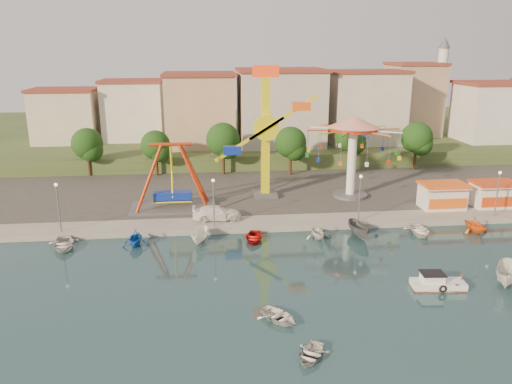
{
  "coord_description": "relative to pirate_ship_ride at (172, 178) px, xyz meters",
  "views": [
    {
      "loc": [
        -8.85,
        -37.87,
        19.2
      ],
      "look_at": [
        -3.35,
        14.0,
        4.0
      ],
      "focal_mm": 35.0,
      "sensor_mm": 36.0,
      "label": 1
    }
  ],
  "objects": [
    {
      "name": "tree_3",
      "position": [
        16.69,
        14.77,
        1.16
      ],
      "size": [
        4.68,
        4.68,
        7.32
      ],
      "color": "#382314",
      "rests_on": "quay_deck"
    },
    {
      "name": "lamp_post_2",
      "position": [
        20.69,
        -6.59,
        -1.29
      ],
      "size": [
        0.14,
        0.14,
        5.0
      ],
      "primitive_type": "cylinder",
      "color": "#59595E",
      "rests_on": "quay_deck"
    },
    {
      "name": "kamikaze_tower",
      "position": [
        11.99,
        3.73,
        3.97
      ],
      "size": [
        8.67,
        3.1,
        16.5
      ],
      "color": "#59595E",
      "rests_on": "quay_deck"
    },
    {
      "name": "skiff",
      "position": [
        28.81,
        -21.78,
        -3.52
      ],
      "size": [
        4.0,
        4.7,
        1.75
      ],
      "primitive_type": "imported",
      "rotation": [
        0.0,
        0.0,
        -0.61
      ],
      "color": "white",
      "rests_on": "ground"
    },
    {
      "name": "tree_0",
      "position": [
        -13.31,
        17.38,
        1.08
      ],
      "size": [
        4.6,
        4.6,
        7.19
      ],
      "color": "#382314",
      "rests_on": "quay_deck"
    },
    {
      "name": "building_0",
      "position": [
        -20.68,
        26.47,
        4.54
      ],
      "size": [
        9.26,
        9.53,
        11.87
      ],
      "primitive_type": "cube",
      "color": "beige",
      "rests_on": "hill_terrace"
    },
    {
      "name": "tree_1",
      "position": [
        -3.31,
        16.65,
        0.81
      ],
      "size": [
        4.35,
        4.35,
        6.8
      ],
      "color": "#382314",
      "rests_on": "quay_deck"
    },
    {
      "name": "minaret",
      "position": [
        48.69,
        34.41,
        8.15
      ],
      "size": [
        2.8,
        2.8,
        18.0
      ],
      "color": "silver",
      "rests_on": "hill_terrace"
    },
    {
      "name": "moored_boat_6",
      "position": [
        26.44,
        -9.79,
        -4.0
      ],
      "size": [
        3.11,
        4.1,
        0.8
      ],
      "primitive_type": "imported",
      "rotation": [
        0.0,
        0.0,
        -0.1
      ],
      "color": "white",
      "rests_on": "ground"
    },
    {
      "name": "rowboat_a",
      "position": [
        8.89,
        -25.49,
        -4.06
      ],
      "size": [
        3.79,
        3.97,
        0.67
      ],
      "primitive_type": "imported",
      "rotation": [
        0.0,
        0.0,
        0.65
      ],
      "color": "white",
      "rests_on": "ground"
    },
    {
      "name": "tree_5",
      "position": [
        36.69,
        15.94,
        1.31
      ],
      "size": [
        4.83,
        4.83,
        7.54
      ],
      "color": "#382314",
      "rests_on": "quay_deck"
    },
    {
      "name": "lamp_post_1",
      "position": [
        4.69,
        -6.59,
        -1.29
      ],
      "size": [
        0.14,
        0.14,
        5.0
      ],
      "primitive_type": "cylinder",
      "color": "#59595E",
      "rests_on": "quay_deck"
    },
    {
      "name": "moored_boat_0",
      "position": [
        -10.3,
        -9.79,
        -3.97
      ],
      "size": [
        3.78,
        4.68,
        0.86
      ],
      "primitive_type": "imported",
      "rotation": [
        0.0,
        0.0,
        0.22
      ],
      "color": "silver",
      "rests_on": "ground"
    },
    {
      "name": "lamp_post_3",
      "position": [
        36.69,
        -6.59,
        -1.29
      ],
      "size": [
        0.14,
        0.14,
        5.0
      ],
      "primitive_type": "cylinder",
      "color": "#59595E",
      "rests_on": "quay_deck"
    },
    {
      "name": "lamp_post_0",
      "position": [
        -11.31,
        -6.59,
        -1.29
      ],
      "size": [
        0.14,
        0.14,
        5.0
      ],
      "primitive_type": "cylinder",
      "color": "#59595E",
      "rests_on": "quay_deck"
    },
    {
      "name": "tree_2",
      "position": [
        6.69,
        16.22,
        1.52
      ],
      "size": [
        5.02,
        5.02,
        7.85
      ],
      "color": "#382314",
      "rests_on": "quay_deck"
    },
    {
      "name": "rowboat_b",
      "position": [
        10.23,
        -30.27,
        -4.09
      ],
      "size": [
        3.32,
        3.63,
        0.61
      ],
      "primitive_type": "imported",
      "rotation": [
        0.0,
        0.0,
        -0.53
      ],
      "color": "silver",
      "rests_on": "ground"
    },
    {
      "name": "van",
      "position": [
        5.05,
        -4.51,
        -3.01
      ],
      "size": [
        5.44,
        2.28,
        1.57
      ],
      "primitive_type": "imported",
      "rotation": [
        0.0,
        0.0,
        1.59
      ],
      "color": "white",
      "rests_on": "quay_deck"
    },
    {
      "name": "tree_4",
      "position": [
        26.69,
        17.76,
        1.35
      ],
      "size": [
        4.86,
        4.86,
        7.6
      ],
      "color": "#382314",
      "rests_on": "quay_deck"
    },
    {
      "name": "building_1",
      "position": [
        -8.64,
        31.79,
        2.92
      ],
      "size": [
        12.33,
        9.01,
        8.63
      ],
      "primitive_type": "cube",
      "color": "silver",
      "rests_on": "hill_terrace"
    },
    {
      "name": "asphalt_pad",
      "position": [
        12.69,
        10.41,
        -3.79
      ],
      "size": [
        90.0,
        28.0,
        0.01
      ],
      "primitive_type": "cube",
      "color": "#4C4944",
      "rests_on": "quay_deck"
    },
    {
      "name": "booth_left",
      "position": [
        32.0,
        -3.11,
        -2.23
      ],
      "size": [
        5.4,
        3.78,
        3.08
      ],
      "color": "white",
      "rests_on": "quay_deck"
    },
    {
      "name": "cabin_motorboat",
      "position": [
        22.62,
        -21.9,
        -3.99
      ],
      "size": [
        4.44,
        2.02,
        1.52
      ],
      "rotation": [
        0.0,
        0.0,
        -0.09
      ],
      "color": "white",
      "rests_on": "ground"
    },
    {
      "name": "moored_boat_2",
      "position": [
        3.18,
        -9.79,
        -3.69
      ],
      "size": [
        2.29,
        3.89,
        1.41
      ],
      "primitive_type": "imported",
      "rotation": [
        0.0,
        0.0,
        -0.27
      ],
      "color": "white",
      "rests_on": "ground"
    },
    {
      "name": "moored_boat_7",
      "position": [
        32.62,
        -9.79,
        -3.54
      ],
      "size": [
        3.5,
        3.82,
        1.7
      ],
      "primitive_type": "imported",
      "rotation": [
        0.0,
        0.0,
        0.25
      ],
      "color": "orange",
      "rests_on": "ground"
    },
    {
      "name": "building_4",
      "position": [
        31.76,
        32.61,
        3.22
      ],
      "size": [
        10.75,
        9.23,
        9.24
      ],
      "primitive_type": "cube",
      "color": "beige",
      "rests_on": "hill_terrace"
    },
    {
      "name": "building_3",
      "position": [
        18.29,
        29.21,
        3.2
      ],
      "size": [
        12.59,
        10.5,
        9.2
      ],
      "primitive_type": "cube",
      "color": "beige",
      "rests_on": "hill_terrace"
    },
    {
      "name": "moored_boat_4",
      "position": [
        15.34,
        -9.79,
        -3.63
      ],
      "size": [
        2.88,
        3.21,
        1.52
      ],
      "primitive_type": "imported",
      "rotation": [
        0.0,
        0.0,
        0.14
      ],
      "color": "silver",
      "rests_on": "ground"
    },
    {
      "name": "building_2",
      "position": [
        4.5,
        32.37,
        4.22
      ],
      "size": [
        11.95,
        9.28,
        11.23
      ],
      "primitive_type": "cube",
      "color": "tan",
      "rests_on": "hill_terrace"
    },
    {
      "name": "ground",
      "position": [
        12.69,
        -19.59,
        -4.39
      ],
      "size": [
        200.0,
        200.0,
        0.0
      ],
      "primitive_type": "plane",
      "color": "#143038",
      "rests_on": "ground"
    },
    {
      "name": "moored_boat_5",
      "position": [
        19.78,
        -9.79,
        -3.61
      ],
      "size": [
        2.02,
        4.22,
        1.57
      ],
      "primitive_type": "imported",
      "rotation": [
        0.0,
        0.0,
        0.12
      ],
      "color": "#525256",
      "rests_on": "ground"
    },
    {
      "name": "pirate_ship_ride",
      "position": [
        0.0,
        0.0,
        0.0
      ],
      "size": [
        10.0,
        5.0,
        8.0
      ],
      "color": "#59595E",
      "rests_on": "quay_deck"
    },
    {
      "name": "wave_swinger",
      "position": [
        22.43,
        2.65,
        3.8
      ],
      "size": [
        11.6,
        11.6,
        10.4
      ],
      "color": "#59595E",
      "rests_on": "quay_deck"
    },
    {
      "name": "moored_boat_3",
      "position": [
        8.66,
        -9.79,
        -4.02
      ],
      "size": [
        3.25,
        4.06,
        0.75
      ],
      "primitive_type": "imported",
      "rotation": [
        0.0,
        0.0,
        -0.2
      ],
      "color": "#B0100E",
      "rests_on": "ground"
    },
    {
      "name": "booth_mid",
      "position": [
        38.49,
        -3.11,
        -2.23
      ],
      "size": [
        5.4,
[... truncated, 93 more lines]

